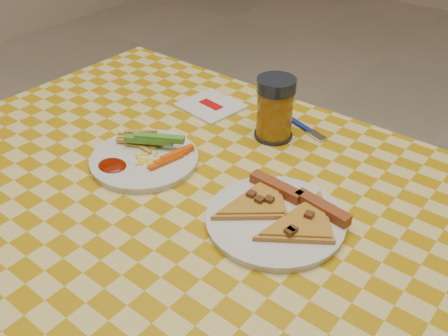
{
  "coord_description": "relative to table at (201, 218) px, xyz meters",
  "views": [
    {
      "loc": [
        0.52,
        -0.57,
        1.34
      ],
      "look_at": [
        0.01,
        0.06,
        0.78
      ],
      "focal_mm": 40.0,
      "sensor_mm": 36.0,
      "label": 1
    }
  ],
  "objects": [
    {
      "name": "napkin",
      "position": [
        -0.2,
        0.27,
        0.08
      ],
      "size": [
        0.16,
        0.15,
        0.01
      ],
      "rotation": [
        0.0,
        0.0,
        -0.13
      ],
      "color": "silver",
      "rests_on": "table"
    },
    {
      "name": "fries_veggies",
      "position": [
        -0.16,
        0.01,
        0.1
      ],
      "size": [
        0.19,
        0.18,
        0.04
      ],
      "color": "#C58D3E",
      "rests_on": "plate_left"
    },
    {
      "name": "table",
      "position": [
        0.0,
        0.0,
        0.0
      ],
      "size": [
        1.28,
        0.88,
        0.76
      ],
      "color": "white",
      "rests_on": "ground"
    },
    {
      "name": "fork",
      "position": [
        0.03,
        0.33,
        0.08
      ],
      "size": [
        0.15,
        0.06,
        0.01
      ],
      "rotation": [
        0.0,
        0.0,
        -0.32
      ],
      "color": "navy",
      "rests_on": "table"
    },
    {
      "name": "plate_right",
      "position": [
        0.17,
        0.01,
        0.08
      ],
      "size": [
        0.26,
        0.26,
        0.01
      ],
      "primitive_type": "cylinder",
      "rotation": [
        0.0,
        0.0,
        -0.09
      ],
      "color": "silver",
      "rests_on": "table"
    },
    {
      "name": "drink_glass",
      "position": [
        -0.0,
        0.25,
        0.14
      ],
      "size": [
        0.09,
        0.09,
        0.14
      ],
      "color": "black",
      "rests_on": "table"
    },
    {
      "name": "plate_left",
      "position": [
        -0.15,
        -0.0,
        0.08
      ],
      "size": [
        0.26,
        0.26,
        0.01
      ],
      "primitive_type": "cylinder",
      "rotation": [
        0.0,
        0.0,
        0.18
      ],
      "color": "silver",
      "rests_on": "table"
    },
    {
      "name": "pizza_slices",
      "position": [
        0.17,
        0.02,
        0.09
      ],
      "size": [
        0.25,
        0.23,
        0.02
      ],
      "color": "gold",
      "rests_on": "plate_right"
    }
  ]
}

